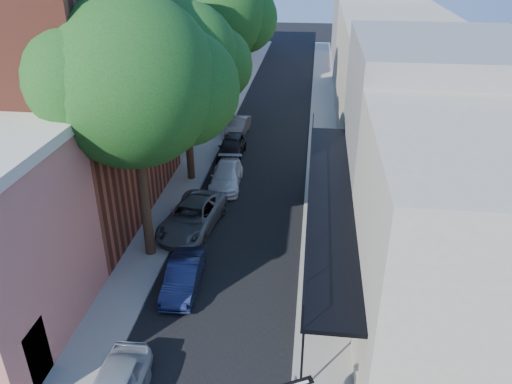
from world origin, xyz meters
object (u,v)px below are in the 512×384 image
(oak_near, at_px, (144,84))
(parked_car_e, at_px, (232,147))
(oak_mid, at_px, (192,60))
(parked_car_b, at_px, (183,276))
(parked_car_d, at_px, (226,176))
(oak_far, at_px, (222,14))
(parked_car_f, at_px, (238,126))
(parked_car_c, at_px, (192,217))

(oak_near, distance_m, parked_car_e, 13.69)
(oak_mid, height_order, parked_car_e, oak_mid)
(parked_car_b, xyz_separation_m, parked_car_d, (0.12, 9.63, 0.01))
(oak_far, relative_size, parked_car_d, 2.85)
(oak_near, distance_m, parked_car_f, 17.33)
(oak_near, relative_size, oak_mid, 1.12)
(oak_far, xyz_separation_m, parked_car_f, (1.17, -1.32, -7.66))
(oak_mid, distance_m, parked_car_e, 7.46)
(parked_car_b, bearing_deg, parked_car_f, 89.16)
(parked_car_b, xyz_separation_m, parked_car_c, (-0.72, 4.64, 0.10))
(oak_far, xyz_separation_m, parked_car_c, (0.95, -14.83, -7.56))
(parked_car_c, distance_m, parked_car_d, 5.06)
(oak_near, height_order, parked_car_f, oak_near)
(parked_car_d, height_order, parked_car_e, parked_car_e)
(oak_near, distance_m, parked_car_c, 7.56)
(oak_near, height_order, parked_car_c, oak_near)
(oak_mid, relative_size, parked_car_b, 2.80)
(oak_near, xyz_separation_m, parked_car_e, (1.39, 11.56, -7.20))
(parked_car_d, xyz_separation_m, parked_car_f, (-0.62, 8.51, -0.01))
(oak_mid, distance_m, parked_car_f, 10.13)
(parked_car_c, xyz_separation_m, parked_car_d, (0.84, 4.99, -0.09))
(oak_near, xyz_separation_m, parked_car_d, (1.80, 7.17, -7.27))
(oak_mid, relative_size, parked_car_e, 2.55)
(oak_mid, bearing_deg, parked_car_f, 80.91)
(parked_car_c, height_order, parked_car_f, parked_car_c)
(parked_car_f, bearing_deg, parked_car_d, -81.54)
(parked_car_d, distance_m, parked_car_f, 8.54)
(parked_car_b, bearing_deg, oak_far, 92.48)
(parked_car_c, bearing_deg, oak_far, 101.04)
(oak_near, distance_m, parked_car_b, 7.86)
(parked_car_d, xyz_separation_m, parked_car_e, (-0.41, 4.39, 0.08))
(oak_far, bearing_deg, parked_car_b, -85.11)
(oak_mid, distance_m, parked_car_d, 6.76)
(oak_near, height_order, parked_car_e, oak_near)
(oak_far, distance_m, parked_car_d, 12.59)
(oak_far, relative_size, parked_car_e, 2.97)
(oak_far, height_order, parked_car_e, oak_far)
(oak_mid, bearing_deg, oak_near, -89.63)
(parked_car_c, relative_size, parked_car_e, 1.26)
(oak_far, relative_size, parked_car_c, 2.37)
(oak_mid, xyz_separation_m, parked_car_d, (1.85, -0.80, -6.45))
(parked_car_d, distance_m, parked_car_e, 4.41)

